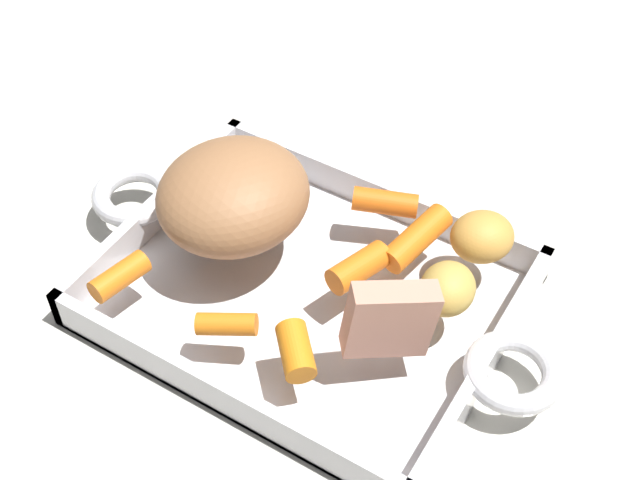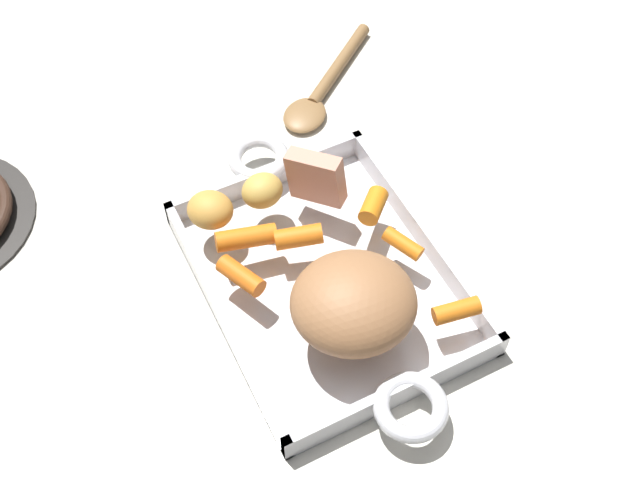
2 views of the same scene
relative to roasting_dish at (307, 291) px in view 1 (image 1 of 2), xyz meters
The scene contains 12 objects.
ground_plane 0.01m from the roasting_dish, ahead, with size 2.17×2.17×0.00m, color silver.
roasting_dish is the anchor object (origin of this frame).
pork_roast 0.10m from the roasting_dish, ahead, with size 0.12×0.12×0.07m, color #A06C44.
roast_slice_thin 0.11m from the roasting_dish, 160.10° to the left, with size 0.02×0.06×0.06m, color tan.
baby_carrot_short 0.15m from the roasting_dish, 37.75° to the left, with size 0.02×0.02×0.05m, color orange.
baby_carrot_long 0.06m from the roasting_dish, 160.60° to the right, with size 0.02×0.02×0.05m, color orange.
baby_carrot_southeast 0.10m from the roasting_dish, 134.48° to the right, with size 0.02×0.02×0.06m, color orange.
baby_carrot_center_left 0.09m from the roasting_dish, 77.99° to the left, with size 0.02×0.02×0.04m, color orange.
baby_carrot_northwest 0.09m from the roasting_dish, 117.04° to the left, with size 0.02×0.02×0.04m, color orange.
baby_carrot_center_right 0.10m from the roasting_dish, 103.95° to the right, with size 0.02×0.02×0.05m, color orange.
potato_halved 0.14m from the roasting_dish, 141.86° to the right, with size 0.05×0.05×0.04m, color gold.
potato_golden_large 0.12m from the roasting_dish, 167.42° to the right, with size 0.04×0.05×0.04m, color gold.
Camera 1 is at (-0.24, 0.38, 0.55)m, focal length 49.08 mm.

